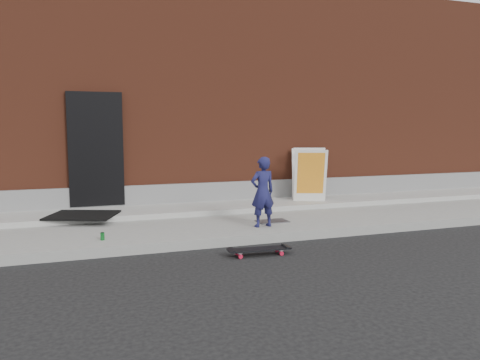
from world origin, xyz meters
name	(u,v)px	position (x,y,z in m)	size (l,w,h in m)	color
ground	(276,243)	(0.00, 0.00, 0.00)	(80.00, 80.00, 0.00)	black
sidewalk	(244,221)	(0.00, 1.50, 0.07)	(20.00, 3.00, 0.15)	gray
apron	(230,207)	(0.00, 2.40, 0.20)	(20.00, 1.20, 0.10)	gray
building	(182,105)	(0.00, 6.99, 2.50)	(20.00, 8.10, 5.00)	#622B1B
child	(263,192)	(0.00, 0.57, 0.75)	(0.44, 0.29, 1.19)	#1A1A49
skateboard	(259,250)	(-0.52, -0.59, 0.08)	(0.90, 0.28, 0.10)	#B7122F
pizza_sign	(309,174)	(1.81, 2.37, 0.82)	(0.92, 1.00, 1.14)	silver
soda_can	(102,236)	(-2.63, 0.45, 0.21)	(0.06, 0.06, 0.11)	#1A822F
doormat	(83,215)	(-2.90, 2.02, 0.27)	(1.14, 0.92, 0.03)	black
utility_plate	(272,221)	(0.32, 0.90, 0.16)	(0.55, 0.35, 0.02)	#4D4D52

